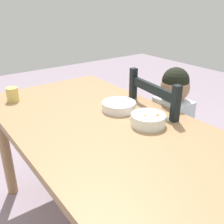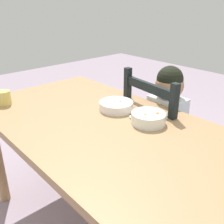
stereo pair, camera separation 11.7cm
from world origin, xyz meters
The scene contains 7 objects.
dining_table centered at (0.00, 0.00, 0.65)m, with size 1.53×0.83×0.75m.
dining_chair centered at (0.04, 0.47, 0.46)m, with size 0.47×0.47×0.94m.
child_figure centered at (0.05, 0.46, 0.64)m, with size 0.32×0.31×0.96m.
bowl_of_peas centered at (-0.07, 0.17, 0.77)m, with size 0.19×0.19×0.05m.
bowl_of_carrots centered at (0.16, 0.17, 0.78)m, with size 0.17×0.17×0.06m.
spoon centered at (0.09, 0.14, 0.75)m, with size 0.13×0.08×0.01m.
drinking_cup centered at (-0.56, -0.27, 0.79)m, with size 0.07×0.07×0.08m, color #D9C15F.
Camera 2 is at (0.91, -0.75, 1.32)m, focal length 41.57 mm.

